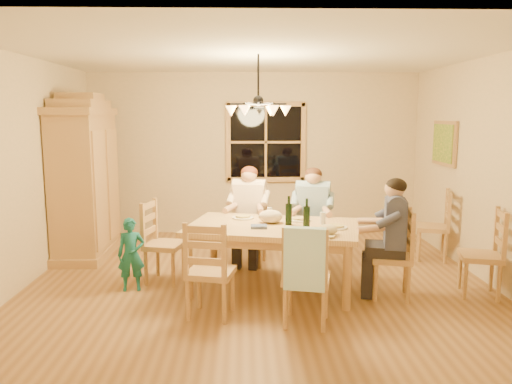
{
  "coord_description": "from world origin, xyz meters",
  "views": [
    {
      "loc": [
        -0.18,
        -5.92,
        2.01
      ],
      "look_at": [
        -0.02,
        0.1,
        1.07
      ],
      "focal_mm": 35.0,
      "sensor_mm": 36.0,
      "label": 1
    }
  ],
  "objects_px": {
    "chandelier": "(258,109)",
    "chair_spare_front": "(479,269)",
    "wine_bottle_b": "(307,213)",
    "chair_near_right": "(306,293)",
    "chair_far_left": "(249,242)",
    "wine_bottle_a": "(289,210)",
    "chair_spare_back": "(432,238)",
    "dining_table": "(273,233)",
    "chair_end_right": "(391,271)",
    "adult_plaid_man": "(313,205)",
    "chair_near_left": "(211,287)",
    "armoire": "(85,182)",
    "chair_end_left": "(165,257)",
    "adult_slate_man": "(393,223)",
    "chair_far_right": "(312,245)",
    "child": "(131,254)",
    "adult_woman": "(249,203)"
  },
  "relations": [
    {
      "from": "chair_near_left",
      "to": "adult_plaid_man",
      "type": "bearing_deg",
      "value": 64.8
    },
    {
      "from": "dining_table",
      "to": "chair_far_left",
      "type": "distance_m",
      "value": 1.08
    },
    {
      "from": "wine_bottle_b",
      "to": "chair_spare_front",
      "type": "height_order",
      "value": "wine_bottle_b"
    },
    {
      "from": "chair_end_left",
      "to": "adult_slate_man",
      "type": "relative_size",
      "value": 1.13
    },
    {
      "from": "chandelier",
      "to": "dining_table",
      "type": "xyz_separation_m",
      "value": [
        0.16,
        -0.35,
        -1.42
      ]
    },
    {
      "from": "chair_near_left",
      "to": "chair_spare_front",
      "type": "height_order",
      "value": "same"
    },
    {
      "from": "armoire",
      "to": "wine_bottle_b",
      "type": "bearing_deg",
      "value": -29.14
    },
    {
      "from": "chair_spare_front",
      "to": "chair_far_right",
      "type": "bearing_deg",
      "value": 72.7
    },
    {
      "from": "chandelier",
      "to": "chair_far_right",
      "type": "xyz_separation_m",
      "value": [
        0.72,
        0.44,
        -1.77
      ]
    },
    {
      "from": "chandelier",
      "to": "child",
      "type": "bearing_deg",
      "value": -166.39
    },
    {
      "from": "chandelier",
      "to": "wine_bottle_b",
      "type": "bearing_deg",
      "value": -43.64
    },
    {
      "from": "armoire",
      "to": "chair_far_right",
      "type": "distance_m",
      "value": 3.31
    },
    {
      "from": "chair_far_right",
      "to": "wine_bottle_b",
      "type": "distance_m",
      "value": 1.15
    },
    {
      "from": "chair_end_right",
      "to": "adult_woman",
      "type": "height_order",
      "value": "adult_woman"
    },
    {
      "from": "wine_bottle_a",
      "to": "chandelier",
      "type": "bearing_deg",
      "value": 135.06
    },
    {
      "from": "armoire",
      "to": "chair_end_left",
      "type": "xyz_separation_m",
      "value": [
        1.29,
        -1.2,
        -0.75
      ]
    },
    {
      "from": "chandelier",
      "to": "chair_end_right",
      "type": "distance_m",
      "value": 2.38
    },
    {
      "from": "chandelier",
      "to": "chair_near_left",
      "type": "relative_size",
      "value": 0.78
    },
    {
      "from": "dining_table",
      "to": "wine_bottle_b",
      "type": "xyz_separation_m",
      "value": [
        0.36,
        -0.15,
        0.26
      ]
    },
    {
      "from": "armoire",
      "to": "wine_bottle_b",
      "type": "xyz_separation_m",
      "value": [
        2.95,
        -1.64,
        -0.13
      ]
    },
    {
      "from": "dining_table",
      "to": "wine_bottle_a",
      "type": "bearing_deg",
      "value": 4.38
    },
    {
      "from": "wine_bottle_b",
      "to": "chandelier",
      "type": "bearing_deg",
      "value": 136.36
    },
    {
      "from": "dining_table",
      "to": "chair_end_left",
      "type": "height_order",
      "value": "chair_end_left"
    },
    {
      "from": "wine_bottle_a",
      "to": "chair_end_right",
      "type": "bearing_deg",
      "value": -15.54
    },
    {
      "from": "chair_near_left",
      "to": "adult_woman",
      "type": "height_order",
      "value": "adult_woman"
    },
    {
      "from": "adult_plaid_man",
      "to": "chair_near_left",
      "type": "bearing_deg",
      "value": 64.8
    },
    {
      "from": "chandelier",
      "to": "dining_table",
      "type": "height_order",
      "value": "chandelier"
    },
    {
      "from": "chair_far_right",
      "to": "chair_spare_front",
      "type": "relative_size",
      "value": 1.0
    },
    {
      "from": "chair_end_right",
      "to": "chair_spare_front",
      "type": "relative_size",
      "value": 1.0
    },
    {
      "from": "armoire",
      "to": "chair_near_right",
      "type": "bearing_deg",
      "value": -41.06
    },
    {
      "from": "chair_near_right",
      "to": "chair_end_left",
      "type": "distance_m",
      "value": 2.02
    },
    {
      "from": "chair_end_right",
      "to": "armoire",
      "type": "bearing_deg",
      "value": 78.11
    },
    {
      "from": "chair_near_right",
      "to": "wine_bottle_a",
      "type": "relative_size",
      "value": 3.0
    },
    {
      "from": "wine_bottle_b",
      "to": "chair_near_right",
      "type": "bearing_deg",
      "value": -96.77
    },
    {
      "from": "chair_end_left",
      "to": "chair_near_left",
      "type": "bearing_deg",
      "value": 43.26
    },
    {
      "from": "chair_near_right",
      "to": "adult_slate_man",
      "type": "height_order",
      "value": "adult_slate_man"
    },
    {
      "from": "chair_far_right",
      "to": "chair_near_left",
      "type": "bearing_deg",
      "value": 64.8
    },
    {
      "from": "armoire",
      "to": "dining_table",
      "type": "distance_m",
      "value": 3.01
    },
    {
      "from": "chair_spare_back",
      "to": "dining_table",
      "type": "bearing_deg",
      "value": 134.29
    },
    {
      "from": "adult_plaid_man",
      "to": "chair_far_left",
      "type": "bearing_deg",
      "value": 0.0
    },
    {
      "from": "adult_plaid_man",
      "to": "chair_spare_front",
      "type": "height_order",
      "value": "adult_plaid_man"
    },
    {
      "from": "adult_plaid_man",
      "to": "child",
      "type": "bearing_deg",
      "value": 32.96
    },
    {
      "from": "chandelier",
      "to": "chair_spare_front",
      "type": "height_order",
      "value": "chandelier"
    },
    {
      "from": "wine_bottle_a",
      "to": "chair_spare_back",
      "type": "xyz_separation_m",
      "value": [
        2.11,
        1.13,
        -0.62
      ]
    },
    {
      "from": "adult_plaid_man",
      "to": "wine_bottle_b",
      "type": "height_order",
      "value": "adult_plaid_man"
    },
    {
      "from": "chair_end_right",
      "to": "wine_bottle_b",
      "type": "height_order",
      "value": "wine_bottle_b"
    },
    {
      "from": "armoire",
      "to": "chair_spare_back",
      "type": "bearing_deg",
      "value": -4.06
    },
    {
      "from": "chair_far_left",
      "to": "chair_near_right",
      "type": "distance_m",
      "value": 2.04
    },
    {
      "from": "chair_far_right",
      "to": "chair_near_left",
      "type": "relative_size",
      "value": 1.0
    },
    {
      "from": "child",
      "to": "chair_spare_front",
      "type": "relative_size",
      "value": 0.85
    }
  ]
}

